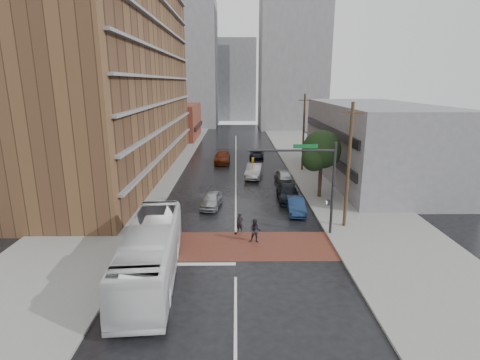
{
  "coord_description": "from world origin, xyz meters",
  "views": [
    {
      "loc": [
        0.06,
        -24.34,
        11.41
      ],
      "look_at": [
        0.37,
        5.86,
        3.5
      ],
      "focal_mm": 28.0,
      "sensor_mm": 36.0,
      "label": 1
    }
  ],
  "objects_px": {
    "car_travel_c": "(222,158)",
    "car_parked_far": "(284,177)",
    "car_parked_mid": "(288,193)",
    "car_parked_near": "(296,206)",
    "pedestrian_a": "(240,223)",
    "car_travel_b": "(254,171)",
    "transit_bus": "(151,252)",
    "pedestrian_b": "(255,231)",
    "suv_travel": "(257,154)",
    "car_travel_a": "(211,200)"
  },
  "relations": [
    {
      "from": "car_parked_mid",
      "to": "car_parked_near",
      "type": "bearing_deg",
      "value": -86.55
    },
    {
      "from": "suv_travel",
      "to": "car_parked_far",
      "type": "height_order",
      "value": "car_parked_far"
    },
    {
      "from": "suv_travel",
      "to": "car_parked_mid",
      "type": "xyz_separation_m",
      "value": [
        1.97,
        -21.38,
        0.1
      ]
    },
    {
      "from": "car_travel_b",
      "to": "car_parked_near",
      "type": "height_order",
      "value": "car_travel_b"
    },
    {
      "from": "pedestrian_b",
      "to": "car_travel_c",
      "type": "xyz_separation_m",
      "value": [
        -3.41,
        28.1,
        -0.1
      ]
    },
    {
      "from": "car_travel_b",
      "to": "car_parked_near",
      "type": "distance_m",
      "value": 13.3
    },
    {
      "from": "car_travel_a",
      "to": "car_parked_near",
      "type": "height_order",
      "value": "car_travel_a"
    },
    {
      "from": "car_travel_b",
      "to": "car_parked_far",
      "type": "xyz_separation_m",
      "value": [
        3.4,
        -2.55,
        -0.09
      ]
    },
    {
      "from": "pedestrian_b",
      "to": "car_travel_c",
      "type": "relative_size",
      "value": 0.33
    },
    {
      "from": "suv_travel",
      "to": "car_parked_near",
      "type": "distance_m",
      "value": 25.29
    },
    {
      "from": "suv_travel",
      "to": "car_parked_mid",
      "type": "distance_m",
      "value": 21.47
    },
    {
      "from": "car_travel_b",
      "to": "car_parked_mid",
      "type": "height_order",
      "value": "car_travel_b"
    },
    {
      "from": "transit_bus",
      "to": "car_parked_far",
      "type": "relative_size",
      "value": 2.68
    },
    {
      "from": "pedestrian_a",
      "to": "suv_travel",
      "type": "bearing_deg",
      "value": 102.62
    },
    {
      "from": "transit_bus",
      "to": "suv_travel",
      "type": "distance_m",
      "value": 37.52
    },
    {
      "from": "pedestrian_a",
      "to": "suv_travel",
      "type": "distance_m",
      "value": 29.76
    },
    {
      "from": "car_parked_near",
      "to": "car_travel_b",
      "type": "bearing_deg",
      "value": 105.75
    },
    {
      "from": "pedestrian_b",
      "to": "car_travel_c",
      "type": "distance_m",
      "value": 28.31
    },
    {
      "from": "car_travel_c",
      "to": "car_parked_far",
      "type": "distance_m",
      "value": 13.7
    },
    {
      "from": "car_travel_c",
      "to": "car_parked_mid",
      "type": "bearing_deg",
      "value": -67.01
    },
    {
      "from": "pedestrian_b",
      "to": "car_travel_a",
      "type": "bearing_deg",
      "value": 123.53
    },
    {
      "from": "car_travel_b",
      "to": "car_parked_mid",
      "type": "xyz_separation_m",
      "value": [
        2.95,
        -9.11,
        -0.11
      ]
    },
    {
      "from": "car_travel_a",
      "to": "car_parked_mid",
      "type": "relative_size",
      "value": 0.82
    },
    {
      "from": "pedestrian_b",
      "to": "car_parked_near",
      "type": "distance_m",
      "value": 7.46
    },
    {
      "from": "suv_travel",
      "to": "car_parked_far",
      "type": "bearing_deg",
      "value": -76.37
    },
    {
      "from": "pedestrian_a",
      "to": "car_parked_mid",
      "type": "xyz_separation_m",
      "value": [
        4.87,
        8.25,
        -0.05
      ]
    },
    {
      "from": "pedestrian_a",
      "to": "transit_bus",
      "type": "bearing_deg",
      "value": -109.32
    },
    {
      "from": "transit_bus",
      "to": "car_travel_a",
      "type": "height_order",
      "value": "transit_bus"
    },
    {
      "from": "transit_bus",
      "to": "pedestrian_b",
      "type": "xyz_separation_m",
      "value": [
        6.46,
        5.06,
        -0.76
      ]
    },
    {
      "from": "suv_travel",
      "to": "car_travel_b",
      "type": "bearing_deg",
      "value": -90.21
    },
    {
      "from": "car_travel_c",
      "to": "car_parked_far",
      "type": "bearing_deg",
      "value": -55.02
    },
    {
      "from": "transit_bus",
      "to": "car_parked_mid",
      "type": "height_order",
      "value": "transit_bus"
    },
    {
      "from": "pedestrian_b",
      "to": "car_parked_mid",
      "type": "bearing_deg",
      "value": 78.32
    },
    {
      "from": "car_travel_b",
      "to": "transit_bus",
      "type": "bearing_deg",
      "value": -97.27
    },
    {
      "from": "car_travel_b",
      "to": "car_parked_near",
      "type": "relative_size",
      "value": 1.21
    },
    {
      "from": "car_travel_c",
      "to": "car_parked_far",
      "type": "xyz_separation_m",
      "value": [
        7.62,
        -11.38,
        -0.04
      ]
    },
    {
      "from": "transit_bus",
      "to": "car_parked_far",
      "type": "distance_m",
      "value": 24.26
    },
    {
      "from": "car_travel_c",
      "to": "suv_travel",
      "type": "bearing_deg",
      "value": 34.62
    },
    {
      "from": "transit_bus",
      "to": "car_parked_near",
      "type": "relative_size",
      "value": 2.8
    },
    {
      "from": "car_travel_c",
      "to": "car_parked_near",
      "type": "relative_size",
      "value": 1.29
    },
    {
      "from": "car_travel_b",
      "to": "car_parked_mid",
      "type": "relative_size",
      "value": 1.01
    },
    {
      "from": "pedestrian_a",
      "to": "car_travel_b",
      "type": "distance_m",
      "value": 17.46
    },
    {
      "from": "pedestrian_a",
      "to": "car_parked_near",
      "type": "height_order",
      "value": "pedestrian_a"
    },
    {
      "from": "pedestrian_b",
      "to": "car_travel_b",
      "type": "bearing_deg",
      "value": 96.25
    },
    {
      "from": "pedestrian_a",
      "to": "car_parked_mid",
      "type": "height_order",
      "value": "pedestrian_a"
    },
    {
      "from": "car_travel_b",
      "to": "suv_travel",
      "type": "bearing_deg",
      "value": 94.79
    },
    {
      "from": "pedestrian_a",
      "to": "pedestrian_b",
      "type": "xyz_separation_m",
      "value": [
        1.11,
        -1.91,
        0.11
      ]
    },
    {
      "from": "transit_bus",
      "to": "car_travel_b",
      "type": "relative_size",
      "value": 2.32
    },
    {
      "from": "car_travel_c",
      "to": "suv_travel",
      "type": "xyz_separation_m",
      "value": [
        5.2,
        3.43,
        -0.15
      ]
    },
    {
      "from": "pedestrian_a",
      "to": "car_parked_far",
      "type": "height_order",
      "value": "pedestrian_a"
    }
  ]
}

